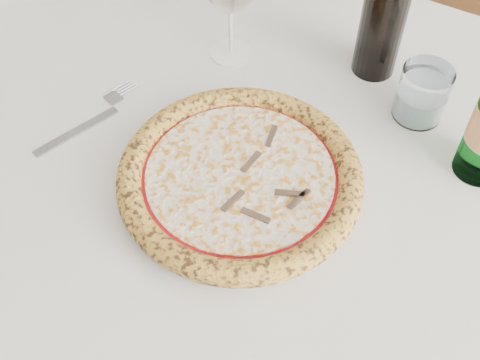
{
  "coord_description": "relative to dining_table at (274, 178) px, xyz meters",
  "views": [
    {
      "loc": [
        0.1,
        -0.33,
        1.42
      ],
      "look_at": [
        -0.17,
        0.1,
        0.78
      ],
      "focal_mm": 45.0,
      "sensor_mm": 36.0,
      "label": 1
    }
  ],
  "objects": [
    {
      "name": "chair_far",
      "position": [
        0.02,
        0.8,
        -0.14
      ],
      "size": [
        0.43,
        0.43,
        0.93
      ],
      "color": "brown",
      "rests_on": "floor"
    },
    {
      "name": "wine_bottle",
      "position": [
        0.05,
        0.23,
        0.2
      ],
      "size": [
        0.07,
        0.07,
        0.28
      ],
      "color": "black",
      "rests_on": "dining_table"
    },
    {
      "name": "tumbler",
      "position": [
        0.15,
        0.17,
        0.12
      ],
      "size": [
        0.08,
        0.08,
        0.09
      ],
      "color": "white",
      "rests_on": "dining_table"
    },
    {
      "name": "dining_table",
      "position": [
        0.0,
        0.0,
        0.0
      ],
      "size": [
        1.57,
        0.97,
        0.76
      ],
      "color": "brown",
      "rests_on": "floor"
    },
    {
      "name": "fork",
      "position": [
        -0.26,
        -0.12,
        0.08
      ],
      "size": [
        0.05,
        0.2,
        0.0
      ],
      "color": "#979AA6",
      "rests_on": "dining_table"
    },
    {
      "name": "plate",
      "position": [
        0.0,
        -0.1,
        0.09
      ],
      "size": [
        0.31,
        0.31,
        0.02
      ],
      "color": "white",
      "rests_on": "dining_table"
    },
    {
      "name": "pizza",
      "position": [
        -0.0,
        -0.1,
        0.11
      ],
      "size": [
        0.33,
        0.33,
        0.03
      ],
      "color": "#D5BF70",
      "rests_on": "plate"
    }
  ]
}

